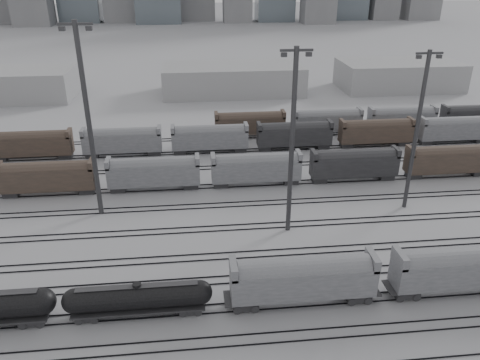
{
  "coord_description": "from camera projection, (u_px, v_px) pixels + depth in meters",
  "views": [
    {
      "loc": [
        -2.44,
        -39.41,
        34.17
      ],
      "look_at": [
        4.56,
        25.49,
        4.0
      ],
      "focal_mm": 35.0,
      "sensor_mm": 36.0,
      "label": 1
    }
  ],
  "objects": [
    {
      "name": "bg_string_near",
      "position": [
        256.0,
        169.0,
        78.62
      ],
      "size": [
        151.0,
        3.0,
        5.6
      ],
      "color": "gray",
      "rests_on": "ground"
    },
    {
      "name": "tank_car_b",
      "position": [
        138.0,
        298.0,
        49.24
      ],
      "size": [
        15.67,
        2.61,
        3.87
      ],
      "color": "black",
      "rests_on": "ground"
    },
    {
      "name": "bg_string_far",
      "position": [
        365.0,
        121.0,
        102.96
      ],
      "size": [
        66.0,
        3.0,
        5.6
      ],
      "color": "#4E3C31",
      "rests_on": "ground"
    },
    {
      "name": "warehouse_right",
      "position": [
        399.0,
        75.0,
        140.04
      ],
      "size": [
        35.0,
        18.0,
        8.0
      ],
      "primitive_type": "cube",
      "color": "#9E9FA1",
      "rests_on": "ground"
    },
    {
      "name": "light_mast_b",
      "position": [
        88.0,
        119.0,
        64.43
      ],
      "size": [
        4.46,
        0.71,
        27.87
      ],
      "color": "#373739",
      "rests_on": "ground"
    },
    {
      "name": "ground",
      "position": [
        223.0,
        315.0,
        50.14
      ],
      "size": [
        900.0,
        900.0,
        0.0
      ],
      "primitive_type": "plane",
      "color": "#B4B4B9",
      "rests_on": "ground"
    },
    {
      "name": "light_mast_d",
      "position": [
        417.0,
        129.0,
        67.21
      ],
      "size": [
        3.81,
        0.61,
        23.81
      ],
      "color": "#373739",
      "rests_on": "ground"
    },
    {
      "name": "warehouse_mid",
      "position": [
        233.0,
        79.0,
        135.17
      ],
      "size": [
        40.0,
        18.0,
        8.0
      ],
      "primitive_type": "cube",
      "color": "#9E9FA1",
      "rests_on": "ground"
    },
    {
      "name": "hopper_car_b",
      "position": [
        463.0,
        266.0,
        52.2
      ],
      "size": [
        15.85,
        3.15,
        5.67
      ],
      "color": "black",
      "rests_on": "ground"
    },
    {
      "name": "light_mast_c",
      "position": [
        292.0,
        140.0,
        60.62
      ],
      "size": [
        4.06,
        0.65,
        25.35
      ],
      "color": "#373739",
      "rests_on": "ground"
    },
    {
      "name": "hopper_car_a",
      "position": [
        303.0,
        277.0,
        50.42
      ],
      "size": [
        15.86,
        3.15,
        5.67
      ],
      "color": "black",
      "rests_on": "ground"
    },
    {
      "name": "bg_string_mid",
      "position": [
        294.0,
        136.0,
        94.03
      ],
      "size": [
        151.0,
        3.0,
        5.6
      ],
      "color": "black",
      "rests_on": "ground"
    },
    {
      "name": "tracks",
      "position": [
        214.0,
        230.0,
        65.9
      ],
      "size": [
        220.0,
        71.5,
        0.16
      ],
      "color": "black",
      "rests_on": "ground"
    }
  ]
}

